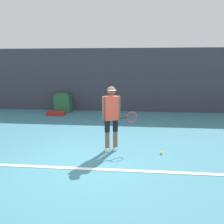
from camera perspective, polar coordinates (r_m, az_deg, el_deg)
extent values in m
plane|color=teal|center=(5.38, -5.96, -12.43)|extent=(24.00, 24.00, 0.00)
cube|color=#383842|center=(10.61, -0.05, 8.27)|extent=(24.00, 0.10, 2.99)
cube|color=white|center=(4.98, -7.00, -14.50)|extent=(21.60, 0.10, 0.01)
cylinder|color=brown|center=(5.83, -1.24, -7.62)|extent=(0.12, 0.12, 0.52)
cylinder|color=black|center=(5.70, -1.26, -3.66)|extent=(0.14, 0.14, 0.32)
cube|color=white|center=(5.90, -1.23, -9.62)|extent=(0.10, 0.24, 0.08)
cylinder|color=brown|center=(5.88, 0.87, -7.44)|extent=(0.12, 0.12, 0.52)
cylinder|color=black|center=(5.75, 0.88, -3.51)|extent=(0.14, 0.14, 0.32)
cube|color=white|center=(5.95, 0.86, -9.43)|extent=(0.10, 0.24, 0.08)
cube|color=#E54C38|center=(5.61, -0.19, 1.02)|extent=(0.39, 0.30, 0.62)
sphere|color=brown|center=(5.54, -0.19, 5.58)|extent=(0.22, 0.22, 0.22)
cube|color=white|center=(5.44, 0.06, 5.67)|extent=(0.21, 0.17, 0.02)
cylinder|color=brown|center=(5.56, -2.16, 1.10)|extent=(0.09, 0.09, 0.58)
cylinder|color=brown|center=(5.66, 1.75, 1.29)|extent=(0.09, 0.09, 0.58)
cylinder|color=black|center=(5.75, 2.83, -1.50)|extent=(0.23, 0.11, 0.03)
torus|color=red|center=(5.83, 5.21, -1.35)|extent=(0.29, 0.12, 0.30)
sphere|color=#D1E533|center=(5.81, 12.79, -10.40)|extent=(0.07, 0.07, 0.07)
cube|color=#28663D|center=(10.83, -12.65, 2.20)|extent=(0.76, 0.58, 0.80)
cube|color=#28663D|center=(10.77, -12.76, 4.56)|extent=(0.53, 0.41, 0.10)
cube|color=#B2231E|center=(10.15, -14.37, -0.37)|extent=(0.81, 0.34, 0.17)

